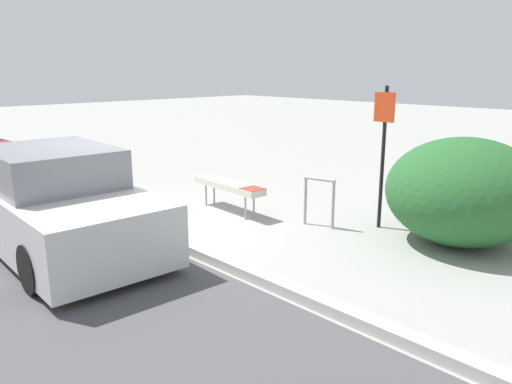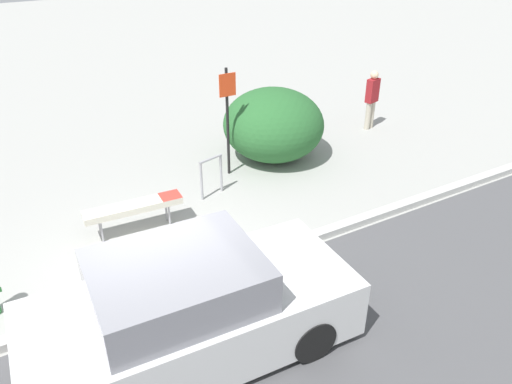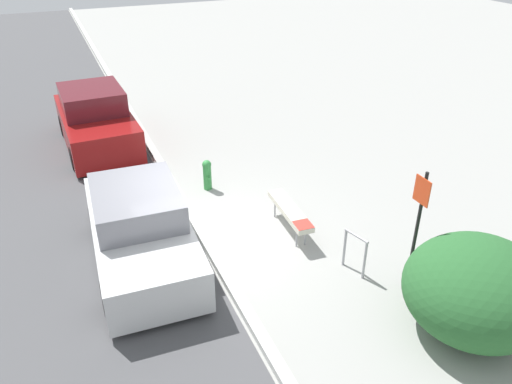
% 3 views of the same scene
% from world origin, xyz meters
% --- Properties ---
extents(ground_plane, '(60.00, 60.00, 0.00)m').
position_xyz_m(ground_plane, '(0.00, 0.00, 0.00)').
color(ground_plane, '#9E9E99').
extents(curb, '(60.00, 0.20, 0.13)m').
position_xyz_m(curb, '(0.00, 0.00, 0.07)').
color(curb, '#B7B7B2').
rests_on(curb, ground_plane).
extents(bench, '(1.72, 0.44, 0.56)m').
position_xyz_m(bench, '(0.30, 1.79, 0.48)').
color(bench, '#99999E').
rests_on(bench, ground_plane).
extents(bike_rack, '(0.55, 0.19, 0.83)m').
position_xyz_m(bike_rack, '(2.01, 2.28, 0.50)').
color(bike_rack, '#99999E').
rests_on(bike_rack, ground_plane).
extents(sign_post, '(0.36, 0.08, 2.30)m').
position_xyz_m(sign_post, '(2.73, 2.95, 1.38)').
color(sign_post, black).
rests_on(sign_post, ground_plane).
extents(fire_hydrant, '(0.36, 0.22, 0.77)m').
position_xyz_m(fire_hydrant, '(-2.12, 0.77, 0.41)').
color(fire_hydrant, '#338C3F').
rests_on(fire_hydrant, ground_plane).
extents(shrub_hedge, '(2.24, 2.28, 1.59)m').
position_xyz_m(shrub_hedge, '(3.98, 3.19, 0.80)').
color(shrub_hedge, '#28602D').
rests_on(shrub_hedge, ground_plane).
extents(parked_car_near, '(4.15, 1.90, 1.47)m').
position_xyz_m(parked_car_near, '(0.06, -1.26, 0.66)').
color(parked_car_near, black).
rests_on(parked_car_near, ground_plane).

